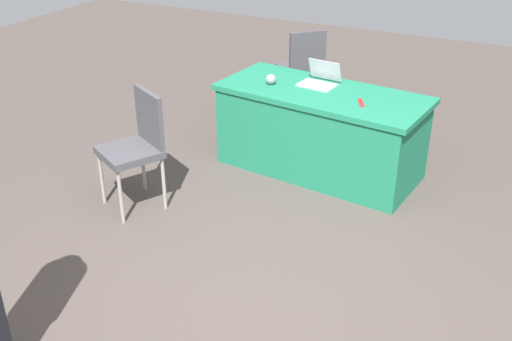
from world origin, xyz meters
The scene contains 7 objects.
ground_plane centered at (0.00, 0.00, 0.00)m, with size 14.40×14.40×0.00m, color #4C423D.
table_foreground centered at (0.42, -2.04, 0.39)m, with size 1.94×1.03×0.78m.
chair_near_front centered at (1.14, -3.33, 0.55)m, with size 0.62×0.62×0.95m.
chair_aisle centered at (1.53, -0.80, 0.57)m, with size 0.60×0.60×0.98m.
laptop_silver centered at (0.51, -2.19, 0.82)m, with size 0.35×0.33×0.21m.
yarn_ball centered at (0.91, -2.00, 0.82)m, with size 0.09×0.09×0.09m, color gray.
scissors_red centered at (0.03, -1.92, 0.78)m, with size 0.18×0.04×0.01m, color red.
Camera 1 is at (-1.31, 2.75, 2.63)m, focal length 42.54 mm.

